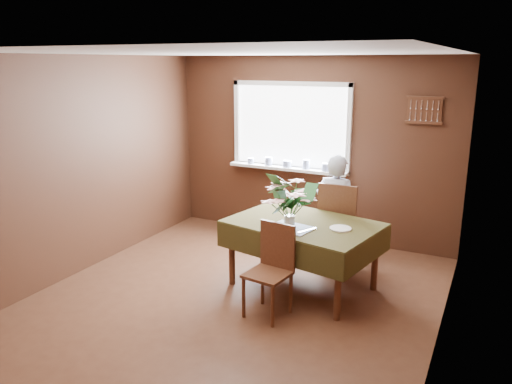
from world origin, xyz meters
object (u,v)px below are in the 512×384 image
at_px(seated_woman, 335,212).
at_px(dining_table, 303,230).
at_px(chair_far, 339,223).
at_px(chair_near, 272,265).
at_px(flower_bouquet, 290,199).

bearing_deg(seated_woman, dining_table, 83.23).
xyz_separation_m(dining_table, seated_woman, (0.14, 0.70, 0.03)).
height_order(chair_far, seated_woman, seated_woman).
height_order(dining_table, chair_far, chair_far).
bearing_deg(dining_table, chair_near, -84.19).
relative_size(dining_table, flower_bouquet, 3.08).
bearing_deg(seated_woman, chair_near, 86.05).
height_order(chair_near, flower_bouquet, flower_bouquet).
distance_m(dining_table, chair_near, 0.69).
relative_size(seated_woman, flower_bouquet, 2.47).
bearing_deg(chair_far, flower_bouquet, 73.73).
xyz_separation_m(chair_near, flower_bouquet, (0.00, 0.42, 0.57)).
relative_size(chair_far, flower_bouquet, 1.89).
height_order(chair_far, flower_bouquet, flower_bouquet).
bearing_deg(dining_table, seated_woman, 90.00).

